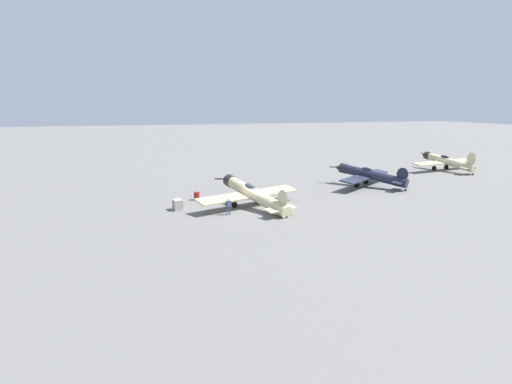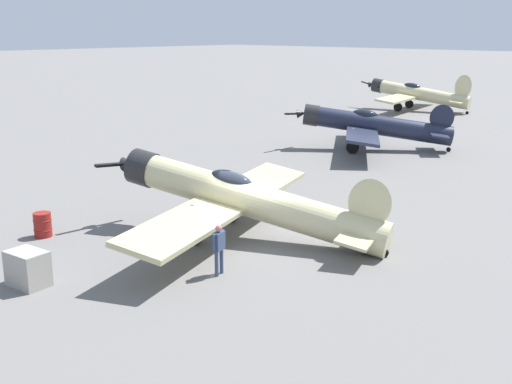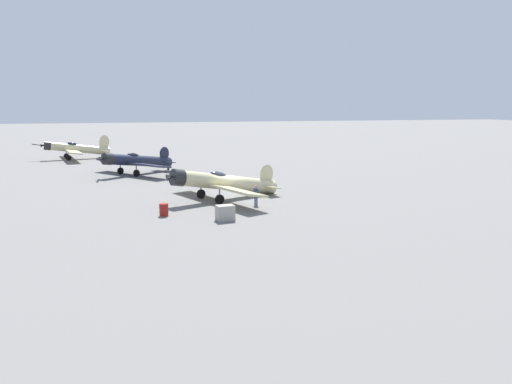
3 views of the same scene
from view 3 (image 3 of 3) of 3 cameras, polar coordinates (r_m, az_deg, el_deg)
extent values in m
plane|color=slate|center=(43.23, -3.23, -0.79)|extent=(400.00, 400.00, 0.00)
cylinder|color=beige|center=(42.98, -3.25, 1.09)|extent=(4.60, 9.90, 2.98)
cylinder|color=#232326|center=(40.51, -8.99, 1.64)|extent=(1.68, 1.52, 1.51)
cone|color=#232326|center=(40.21, -9.82, 1.72)|extent=(0.76, 0.80, 0.66)
cube|color=black|center=(40.14, -10.01, 1.70)|extent=(2.71, 0.40, 0.32)
ellipsoid|color=black|center=(42.36, -4.40, 1.93)|extent=(1.32, 1.94, 0.96)
cube|color=#C6BC89|center=(42.38, -4.62, 0.75)|extent=(12.26, 5.96, 0.51)
ellipsoid|color=beige|center=(45.30, 1.22, 2.06)|extent=(0.71, 1.71, 1.97)
cube|color=#C6BC89|center=(45.33, 1.01, 0.75)|extent=(3.57, 2.19, 0.29)
cylinder|color=#999BA0|center=(40.83, -4.21, -0.06)|extent=(0.14, 0.14, 1.13)
cylinder|color=black|center=(40.94, -4.20, -0.84)|extent=(0.46, 0.82, 0.80)
cylinder|color=#999BA0|center=(43.45, -6.34, 0.51)|extent=(0.14, 0.14, 1.13)
cylinder|color=black|center=(43.54, -6.33, -0.22)|extent=(0.46, 0.82, 0.80)
cylinder|color=black|center=(45.92, 1.81, 0.03)|extent=(0.19, 0.30, 0.28)
cylinder|color=#1E2338|center=(60.27, -13.24, 3.52)|extent=(6.23, 8.27, 2.41)
cylinder|color=#232326|center=(57.69, -16.70, 3.66)|extent=(1.71, 1.64, 1.45)
cone|color=#232326|center=(57.33, -17.24, 3.68)|extent=(0.81, 0.83, 0.63)
cube|color=black|center=(57.24, -17.36, 3.66)|extent=(2.64, 0.24, 0.32)
ellipsoid|color=black|center=(59.66, -13.96, 4.05)|extent=(1.63, 1.89, 0.89)
cube|color=#282D42|center=(59.64, -14.07, 3.23)|extent=(10.77, 8.24, 0.42)
ellipsoid|color=#1E2338|center=(62.59, -10.48, 4.37)|extent=(1.06, 1.47, 1.82)
cube|color=#282D42|center=(62.56, -10.60, 3.47)|extent=(3.43, 2.84, 0.24)
cylinder|color=#999BA0|center=(58.15, -13.59, 2.69)|extent=(0.14, 0.14, 1.18)
cylinder|color=black|center=(58.22, -13.56, 2.12)|extent=(0.62, 0.77, 0.80)
cylinder|color=#999BA0|center=(60.59, -15.33, 2.90)|extent=(0.14, 0.14, 1.18)
cylinder|color=black|center=(60.66, -15.30, 2.35)|extent=(0.62, 0.77, 0.80)
cylinder|color=black|center=(63.16, -10.05, 2.60)|extent=(0.24, 0.29, 0.28)
cylinder|color=beige|center=(79.91, -19.72, 4.72)|extent=(2.80, 9.24, 2.39)
cylinder|color=#232326|center=(79.50, -22.86, 4.92)|extent=(1.47, 1.28, 1.41)
cone|color=#232326|center=(79.45, -23.33, 4.95)|extent=(0.64, 0.70, 0.61)
cube|color=black|center=(79.45, -23.44, 4.94)|extent=(1.07, 2.67, 0.43)
ellipsoid|color=black|center=(79.77, -20.39, 5.13)|extent=(1.06, 1.88, 0.90)
cube|color=#C6BC89|center=(79.81, -20.49, 4.54)|extent=(12.99, 4.03, 0.41)
ellipsoid|color=beige|center=(80.37, -17.04, 5.49)|extent=(0.43, 1.77, 2.37)
cube|color=#C6BC89|center=(80.44, -17.14, 4.60)|extent=(3.54, 1.68, 0.24)
cylinder|color=#999BA0|center=(78.30, -20.75, 4.13)|extent=(0.14, 0.14, 1.19)
cylinder|color=black|center=(78.36, -20.72, 3.70)|extent=(0.34, 0.82, 0.80)
cylinder|color=#999BA0|center=(81.29, -20.96, 4.31)|extent=(0.14, 0.14, 1.19)
cylinder|color=black|center=(81.34, -20.94, 3.89)|extent=(0.34, 0.82, 0.80)
cylinder|color=black|center=(80.65, -16.58, 3.90)|extent=(0.15, 0.29, 0.28)
cylinder|color=#384766|center=(40.19, 0.11, -0.99)|extent=(0.12, 0.12, 0.83)
cylinder|color=#384766|center=(40.44, -0.11, -0.93)|extent=(0.12, 0.12, 0.83)
cube|color=#384766|center=(40.19, 0.00, 0.03)|extent=(0.49, 0.33, 0.59)
sphere|color=#BD6F6C|center=(40.12, 0.00, 0.62)|extent=(0.22, 0.22, 0.22)
cylinder|color=#384766|center=(39.95, 0.20, 0.00)|extent=(0.09, 0.09, 0.55)
cylinder|color=#384766|center=(40.42, -0.20, 0.11)|extent=(0.09, 0.09, 0.55)
cube|color=#9E998E|center=(35.09, -3.56, -2.40)|extent=(1.01, 1.33, 1.09)
cylinder|color=maroon|center=(37.12, -10.54, -2.01)|extent=(0.65, 0.65, 0.92)
torus|color=maroon|center=(37.08, -10.55, -1.73)|extent=(0.69, 0.69, 0.04)
torus|color=maroon|center=(37.15, -10.53, -2.29)|extent=(0.69, 0.69, 0.04)
camera|label=1|loc=(57.61, 45.10, 9.71)|focal=29.24mm
camera|label=2|loc=(35.20, 29.05, 8.00)|focal=44.89mm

